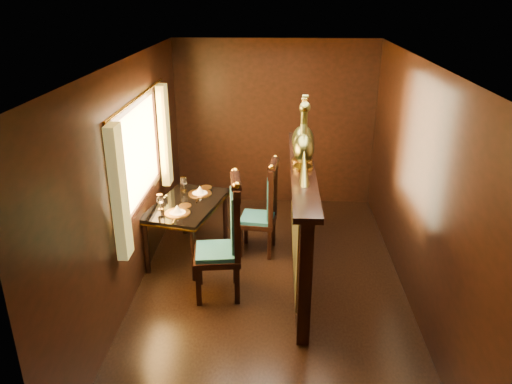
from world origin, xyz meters
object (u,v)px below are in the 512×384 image
chair_right (267,205)px  peacock_right (303,128)px  dining_table (187,208)px  peacock_left (304,136)px  chair_left (229,234)px

chair_right → peacock_right: peacock_right is taller
dining_table → peacock_right: 1.79m
chair_right → peacock_left: bearing=-50.9°
chair_left → peacock_left: (0.78, 0.33, 1.00)m
chair_left → peacock_left: 1.30m
peacock_right → chair_right: bearing=134.2°
peacock_left → peacock_right: (0.00, 0.22, 0.03)m
chair_right → peacock_right: bearing=-38.9°
dining_table → chair_left: chair_left is taller
chair_left → peacock_left: size_ratio=1.91×
dining_table → chair_right: size_ratio=1.08×
dining_table → peacock_left: peacock_left is taller
chair_right → peacock_right: 1.24m
chair_left → chair_right: 1.03m
chair_left → peacock_right: (0.78, 0.55, 1.03)m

